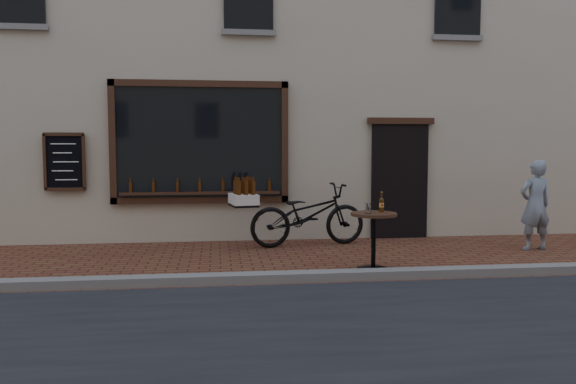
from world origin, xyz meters
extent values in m
plane|color=#5C2C1D|center=(0.00, 0.00, 0.00)|extent=(90.00, 90.00, 0.00)
cube|color=slate|center=(0.00, 0.20, 0.06)|extent=(90.00, 0.25, 0.12)
cube|color=#B9AD92|center=(0.00, 6.50, 5.00)|extent=(28.00, 6.00, 10.00)
cube|color=black|center=(-1.90, 3.45, 1.85)|extent=(3.00, 0.06, 2.00)
cube|color=black|center=(-1.90, 3.43, 2.91)|extent=(3.24, 0.10, 0.12)
cube|color=black|center=(-1.90, 3.43, 0.79)|extent=(3.24, 0.10, 0.12)
cube|color=black|center=(-3.46, 3.43, 1.85)|extent=(0.12, 0.10, 2.24)
cube|color=black|center=(-0.34, 3.43, 1.85)|extent=(0.12, 0.10, 2.24)
cube|color=black|center=(-1.90, 3.38, 0.92)|extent=(2.90, 0.16, 0.05)
cube|color=black|center=(1.90, 3.46, 1.10)|extent=(1.10, 0.10, 2.20)
cube|color=black|center=(1.90, 3.43, 2.26)|extent=(1.30, 0.10, 0.12)
cube|color=black|center=(-4.30, 3.44, 1.50)|extent=(0.62, 0.04, 0.92)
cylinder|color=#3D1C07|center=(-3.15, 3.38, 1.04)|extent=(0.06, 0.06, 0.19)
cylinder|color=#3D1C07|center=(-2.73, 3.38, 1.04)|extent=(0.06, 0.06, 0.19)
cylinder|color=#3D1C07|center=(-2.32, 3.38, 1.04)|extent=(0.06, 0.06, 0.19)
cylinder|color=#3D1C07|center=(-1.90, 3.38, 1.04)|extent=(0.06, 0.06, 0.19)
cylinder|color=#3D1C07|center=(-1.48, 3.38, 1.04)|extent=(0.06, 0.06, 0.19)
cylinder|color=#3D1C07|center=(-1.07, 3.38, 1.04)|extent=(0.06, 0.06, 0.19)
cylinder|color=#3D1C07|center=(-0.65, 3.38, 1.04)|extent=(0.06, 0.06, 0.19)
imported|color=black|center=(0.00, 2.81, 0.56)|extent=(2.22, 1.09, 1.11)
cube|color=black|center=(-1.15, 2.61, 0.77)|extent=(0.52, 0.66, 0.04)
cube|color=silver|center=(-1.15, 2.61, 0.87)|extent=(0.52, 0.68, 0.17)
cylinder|color=#3D1C07|center=(-0.99, 2.41, 1.08)|extent=(0.07, 0.07, 0.24)
cylinder|color=#3D1C07|center=(-1.12, 2.39, 1.08)|extent=(0.07, 0.07, 0.24)
cylinder|color=#3D1C07|center=(-1.24, 2.37, 1.08)|extent=(0.07, 0.07, 0.24)
cylinder|color=#3D1C07|center=(-1.02, 2.56, 1.08)|extent=(0.07, 0.07, 0.24)
cylinder|color=#3D1C07|center=(-1.14, 2.54, 1.08)|extent=(0.07, 0.07, 0.24)
cylinder|color=#3D1C07|center=(-1.26, 2.51, 1.08)|extent=(0.07, 0.07, 0.24)
cylinder|color=#3D1C07|center=(-1.04, 2.70, 1.08)|extent=(0.07, 0.07, 0.24)
cylinder|color=#3D1C07|center=(-1.17, 2.68, 1.08)|extent=(0.07, 0.07, 0.24)
cylinder|color=#3D1C07|center=(-1.29, 2.66, 1.08)|extent=(0.07, 0.07, 0.24)
cylinder|color=#3D1C07|center=(-1.07, 2.85, 1.08)|extent=(0.07, 0.07, 0.24)
cylinder|color=black|center=(0.60, 0.68, 0.02)|extent=(0.48, 0.48, 0.03)
cylinder|color=black|center=(0.60, 0.68, 0.41)|extent=(0.07, 0.07, 0.76)
cylinder|color=#321C10|center=(0.60, 0.68, 0.81)|extent=(0.65, 0.65, 0.04)
cylinder|color=gold|center=(0.73, 0.74, 0.94)|extent=(0.07, 0.07, 0.07)
cylinder|color=white|center=(0.49, 0.60, 0.91)|extent=(0.08, 0.08, 0.14)
imported|color=gray|center=(3.81, 1.95, 0.77)|extent=(0.58, 0.40, 1.55)
camera|label=1|loc=(-1.60, -7.00, 1.77)|focal=35.00mm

